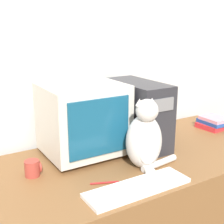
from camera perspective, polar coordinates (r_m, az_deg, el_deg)
The scene contains 9 objects.
wall_back at distance 2.01m, azimuth -2.16°, elevation 10.81°, with size 7.00×0.05×2.50m.
desk at distance 1.94m, azimuth 5.16°, elevation -17.61°, with size 1.69×0.79×0.72m.
crt_monitor at distance 1.70m, azimuth -5.31°, elevation -1.32°, with size 0.42×0.38×0.40m.
computer_tower at distance 1.83m, azimuth 4.63°, elevation -0.42°, with size 0.21×0.45×0.38m.
keyboard at distance 1.42m, azimuth 4.77°, elevation -13.57°, with size 0.49×0.15×0.02m.
cat at distance 1.56m, azimuth 6.05°, elevation -4.92°, with size 0.30×0.23×0.37m.
book_stack at distance 2.28m, azimuth 17.95°, elevation -1.89°, with size 0.17×0.19×0.08m.
pen at distance 1.46m, azimuth -1.40°, elevation -12.80°, with size 0.12×0.06×0.01m.
mug at distance 1.56m, azimuth -14.28°, elevation -9.92°, with size 0.08×0.07×0.08m.
Camera 1 is at (-0.98, -0.89, 1.43)m, focal length 50.00 mm.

